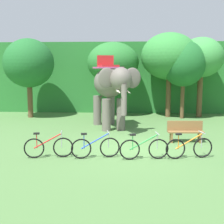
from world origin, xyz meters
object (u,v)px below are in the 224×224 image
(tree_left, at_px, (201,58))
(bike_red, at_px, (49,147))
(bike_green, at_px, (144,148))
(tree_right, at_px, (183,64))
(wooden_bench, at_px, (185,131))
(tree_center_left, at_px, (113,63))
(tree_center, at_px, (169,56))
(elephant, at_px, (110,86))
(bike_orange, at_px, (189,148))
(bike_blue, at_px, (95,147))
(tree_center_right, at_px, (29,63))

(tree_left, distance_m, bike_red, 12.46)
(bike_green, bearing_deg, bike_red, -179.94)
(tree_left, bearing_deg, tree_right, -149.59)
(tree_right, height_order, wooden_bench, tree_right)
(tree_right, bearing_deg, bike_red, -124.36)
(tree_center_left, height_order, tree_center, tree_center)
(bike_red, relative_size, wooden_bench, 1.12)
(elephant, bearing_deg, bike_orange, -59.52)
(bike_blue, relative_size, wooden_bench, 1.10)
(tree_center, xyz_separation_m, bike_orange, (-0.37, -9.16, -3.44))
(tree_left, relative_size, bike_orange, 2.99)
(tree_center_left, bearing_deg, bike_blue, -90.39)
(tree_center_right, relative_size, elephant, 1.17)
(tree_right, bearing_deg, tree_left, 30.41)
(tree_center_left, bearing_deg, elephant, -88.53)
(tree_center_right, bearing_deg, tree_center, 4.45)
(tree_center_right, xyz_separation_m, elephant, (5.30, -3.27, -1.19))
(bike_blue, bearing_deg, tree_center_left, 89.61)
(tree_center, xyz_separation_m, bike_blue, (-3.61, -9.32, -3.44))
(tree_center_left, height_order, tree_right, tree_right)
(tree_center, height_order, bike_green, tree_center)
(tree_center_right, distance_m, tree_right, 9.53)
(wooden_bench, bearing_deg, bike_blue, -143.90)
(tree_left, bearing_deg, tree_center_left, 178.08)
(tree_right, height_order, bike_orange, tree_right)
(elephant, bearing_deg, tree_left, 37.23)
(tree_center_right, distance_m, tree_left, 10.77)
(tree_center, xyz_separation_m, tree_left, (2.00, 0.18, -0.09))
(tree_left, xyz_separation_m, wooden_bench, (-2.08, -6.92, -3.25))
(tree_center, bearing_deg, tree_right, -33.24)
(tree_center, height_order, elephant, tree_center)
(tree_left, height_order, bike_red, tree_left)
(bike_red, bearing_deg, tree_right, 55.64)
(tree_left, relative_size, elephant, 1.19)
(tree_center, relative_size, bike_blue, 3.16)
(tree_left, xyz_separation_m, elephant, (-5.44, -4.13, -1.53))
(wooden_bench, bearing_deg, bike_green, -125.13)
(tree_left, bearing_deg, wooden_bench, -106.73)
(tree_right, bearing_deg, elephant, -141.03)
(tree_right, xyz_separation_m, wooden_bench, (-0.88, -6.22, -2.88))
(wooden_bench, bearing_deg, tree_left, 73.27)
(elephant, relative_size, wooden_bench, 2.78)
(tree_center_right, bearing_deg, elephant, -31.71)
(tree_center_right, distance_m, bike_red, 9.84)
(tree_center_left, bearing_deg, tree_left, -1.92)
(tree_right, height_order, bike_blue, tree_right)
(tree_center_right, xyz_separation_m, bike_orange, (8.36, -8.48, -3.01))
(tree_center, height_order, bike_orange, tree_center)
(tree_center, relative_size, bike_orange, 3.16)
(bike_green, bearing_deg, tree_center, 78.36)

